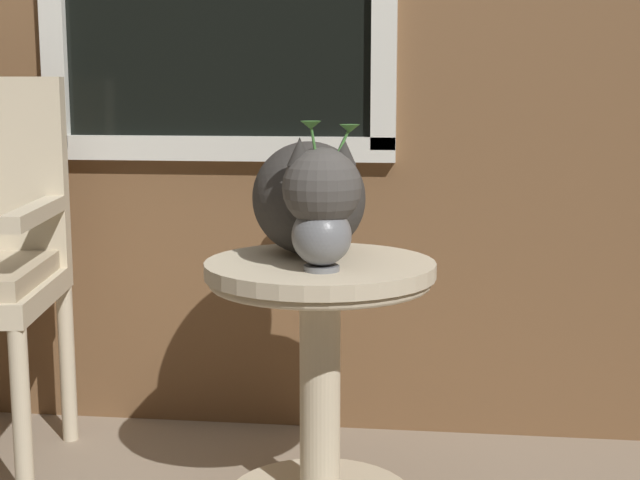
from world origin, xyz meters
The scene contains 3 objects.
wicker_side_table centered at (0.27, 0.19, 0.40)m, with size 0.53×0.53×0.60m.
cat centered at (0.24, 0.25, 0.74)m, with size 0.34×0.64×0.29m.
pewter_vase_with_ivy centered at (0.29, 0.08, 0.70)m, with size 0.15×0.13×0.33m.
Camera 1 is at (0.53, -1.88, 1.00)m, focal length 51.56 mm.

